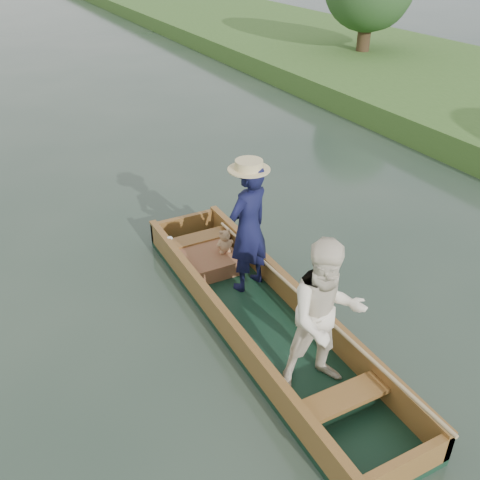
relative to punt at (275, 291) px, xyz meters
name	(u,v)px	position (x,y,z in m)	size (l,w,h in m)	color
ground	(262,328)	(-0.06, 0.16, -0.64)	(120.00, 120.00, 0.00)	#283D30
punt	(275,291)	(0.00, 0.00, 0.00)	(1.15, 5.08, 1.87)	#12301F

